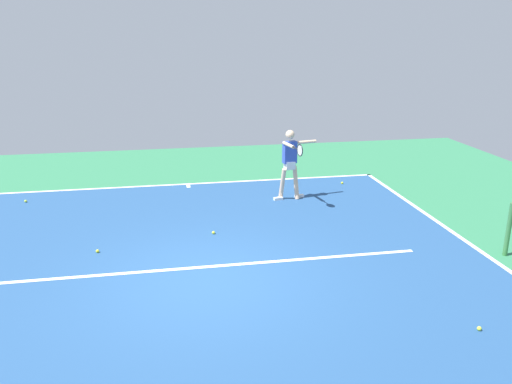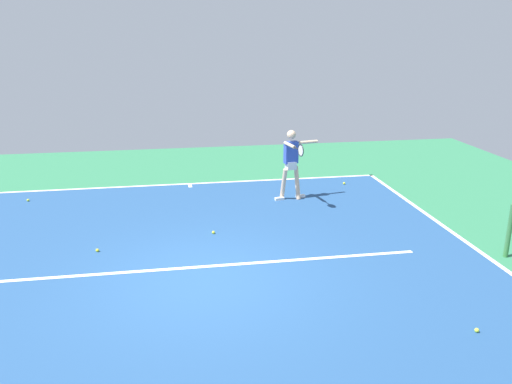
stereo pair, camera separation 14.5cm
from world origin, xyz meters
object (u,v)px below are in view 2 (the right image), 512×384
at_px(tennis_ball_far_corner, 344,183).
at_px(tennis_ball_near_player, 97,250).
at_px(tennis_ball_by_baseline, 28,200).
at_px(tennis_ball_by_sideline, 213,232).
at_px(tennis_player, 292,160).
at_px(tennis_ball_centre_court, 477,330).
at_px(net_post, 509,231).

relative_size(tennis_ball_far_corner, tennis_ball_near_player, 1.00).
xyz_separation_m(tennis_ball_by_baseline, tennis_ball_by_sideline, (-4.48, 2.99, 0.00)).
bearing_deg(tennis_ball_by_baseline, tennis_ball_near_player, 120.95).
height_order(tennis_player, tennis_ball_centre_court, tennis_player).
xyz_separation_m(tennis_ball_by_baseline, tennis_ball_centre_court, (-7.91, 7.42, 0.00)).
bearing_deg(tennis_ball_far_corner, tennis_ball_by_baseline, 0.76).
bearing_deg(net_post, tennis_player, -51.84).
relative_size(tennis_ball_centre_court, tennis_ball_near_player, 1.00).
bearing_deg(tennis_ball_centre_court, tennis_ball_far_corner, -94.29).
xyz_separation_m(tennis_player, tennis_ball_near_player, (4.54, 2.61, -1.02)).
xyz_separation_m(tennis_ball_by_baseline, tennis_ball_far_corner, (-8.47, -0.11, 0.00)).
relative_size(tennis_ball_far_corner, tennis_ball_centre_court, 1.00).
relative_size(tennis_ball_by_baseline, tennis_ball_far_corner, 1.00).
distance_m(tennis_ball_near_player, tennis_ball_by_sideline, 2.41).
bearing_deg(tennis_ball_by_baseline, tennis_ball_far_corner, -179.24).
height_order(net_post, tennis_ball_by_sideline, net_post).
xyz_separation_m(tennis_player, tennis_ball_by_sideline, (2.19, 2.05, -1.02)).
relative_size(tennis_ball_by_baseline, tennis_ball_by_sideline, 1.00).
bearing_deg(tennis_ball_far_corner, tennis_ball_by_sideline, 37.88).
xyz_separation_m(tennis_ball_far_corner, tennis_ball_by_sideline, (3.99, 3.11, 0.00)).
height_order(tennis_ball_far_corner, tennis_ball_centre_court, same).
xyz_separation_m(net_post, tennis_ball_far_corner, (1.47, -5.22, -0.50)).
relative_size(tennis_ball_centre_court, tennis_ball_by_sideline, 1.00).
xyz_separation_m(net_post, tennis_ball_near_player, (7.81, -1.56, -0.50)).
distance_m(net_post, tennis_ball_near_player, 7.98).
distance_m(net_post, tennis_ball_centre_court, 3.12).
distance_m(tennis_ball_by_baseline, tennis_ball_near_player, 4.15).
bearing_deg(tennis_player, tennis_ball_by_sideline, 31.96).
bearing_deg(tennis_player, tennis_ball_by_baseline, -19.16).
distance_m(tennis_ball_centre_court, tennis_ball_near_player, 6.95).
xyz_separation_m(net_post, tennis_ball_centre_court, (2.04, 2.31, -0.50)).
height_order(tennis_player, tennis_ball_near_player, tennis_player).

